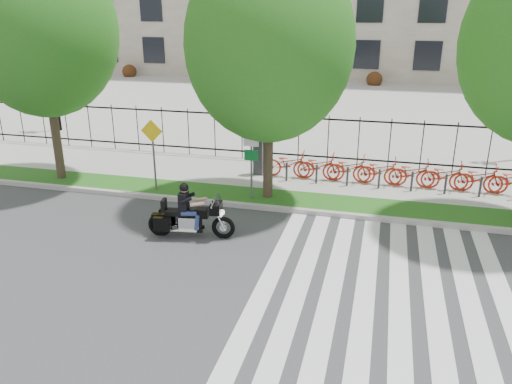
# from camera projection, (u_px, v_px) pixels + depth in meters

# --- Properties ---
(ground) EXTENTS (120.00, 120.00, 0.00)m
(ground) POSITION_uv_depth(u_px,v_px,m) (186.00, 264.00, 12.59)
(ground) COLOR #3D3D40
(ground) RESTS_ON ground
(curb) EXTENTS (60.00, 0.20, 0.15)m
(curb) POSITION_uv_depth(u_px,v_px,m) (234.00, 204.00, 16.29)
(curb) COLOR #A7A59D
(curb) RESTS_ON ground
(grass_verge) EXTENTS (60.00, 1.50, 0.15)m
(grass_verge) POSITION_uv_depth(u_px,v_px,m) (241.00, 196.00, 17.07)
(grass_verge) COLOR #194E13
(grass_verge) RESTS_ON ground
(sidewalk) EXTENTS (60.00, 3.50, 0.15)m
(sidewalk) POSITION_uv_depth(u_px,v_px,m) (259.00, 174.00, 19.34)
(sidewalk) COLOR #A6A49C
(sidewalk) RESTS_ON ground
(plaza) EXTENTS (80.00, 34.00, 0.10)m
(plaza) POSITION_uv_depth(u_px,v_px,m) (321.00, 101.00, 35.30)
(plaza) COLOR #A6A49C
(plaza) RESTS_ON ground
(crosswalk_stripes) EXTENTS (5.70, 8.00, 0.01)m
(crosswalk_stripes) POSITION_uv_depth(u_px,v_px,m) (382.00, 290.00, 11.44)
(crosswalk_stripes) COLOR silver
(crosswalk_stripes) RESTS_ON ground
(iron_fence) EXTENTS (30.00, 0.06, 2.00)m
(iron_fence) POSITION_uv_depth(u_px,v_px,m) (270.00, 137.00, 20.56)
(iron_fence) COLOR black
(iron_fence) RESTS_ON sidewalk
(lamp_post_left) EXTENTS (1.06, 0.70, 4.25)m
(lamp_post_left) POSITION_uv_depth(u_px,v_px,m) (53.00, 70.00, 25.27)
(lamp_post_left) COLOR black
(lamp_post_left) RESTS_ON ground
(street_tree_0) EXTENTS (5.15, 5.15, 8.23)m
(street_tree_0) POSITION_uv_depth(u_px,v_px,m) (41.00, 30.00, 16.92)
(street_tree_0) COLOR #3C2E20
(street_tree_0) RESTS_ON grass_verge
(street_tree_1) EXTENTS (5.22, 5.22, 7.93)m
(street_tree_1) POSITION_uv_depth(u_px,v_px,m) (269.00, 44.00, 15.14)
(street_tree_1) COLOR #3C2E20
(street_tree_1) RESTS_ON grass_verge
(bike_share_station) EXTENTS (11.13, 0.87, 1.50)m
(bike_share_station) POSITION_uv_depth(u_px,v_px,m) (410.00, 173.00, 17.59)
(bike_share_station) COLOR #2D2D33
(bike_share_station) RESTS_ON sidewalk
(sign_pole_regulatory) EXTENTS (0.50, 0.09, 2.50)m
(sign_pole_regulatory) POSITION_uv_depth(u_px,v_px,m) (251.00, 152.00, 16.05)
(sign_pole_regulatory) COLOR #59595B
(sign_pole_regulatory) RESTS_ON grass_verge
(sign_pole_warning) EXTENTS (0.78, 0.09, 2.49)m
(sign_pole_warning) POSITION_uv_depth(u_px,v_px,m) (153.00, 145.00, 16.88)
(sign_pole_warning) COLOR #59595B
(sign_pole_warning) RESTS_ON grass_verge
(motorcycle_rider) EXTENTS (2.49, 0.89, 1.92)m
(motorcycle_rider) POSITION_uv_depth(u_px,v_px,m) (190.00, 216.00, 13.94)
(motorcycle_rider) COLOR black
(motorcycle_rider) RESTS_ON ground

